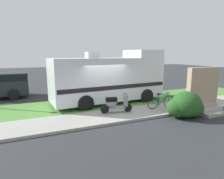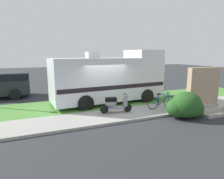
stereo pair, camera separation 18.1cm
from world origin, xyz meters
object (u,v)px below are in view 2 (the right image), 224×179
(pickup_truck_near, at_px, (0,85))
(bottle_green, at_px, (181,102))
(scooter, at_px, (115,104))
(bicycle, at_px, (161,102))
(motorhome_rv, at_px, (110,78))

(pickup_truck_near, distance_m, bottle_green, 12.36)
(scooter, height_order, pickup_truck_near, pickup_truck_near)
(scooter, xyz_separation_m, bicycle, (2.66, -0.29, -0.08))
(bicycle, height_order, pickup_truck_near, pickup_truck_near)
(scooter, height_order, bottle_green, scooter)
(bicycle, relative_size, bottle_green, 7.36)
(motorhome_rv, bearing_deg, bottle_green, -30.81)
(bicycle, bearing_deg, pickup_truck_near, 141.03)
(motorhome_rv, distance_m, bicycle, 3.51)
(scooter, relative_size, bottle_green, 7.25)
(motorhome_rv, xyz_separation_m, pickup_truck_near, (-6.70, 4.25, -0.63))
(motorhome_rv, relative_size, pickup_truck_near, 1.41)
(bottle_green, bearing_deg, motorhome_rv, 149.19)
(motorhome_rv, relative_size, bicycle, 4.24)
(scooter, bearing_deg, bottle_green, 2.31)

